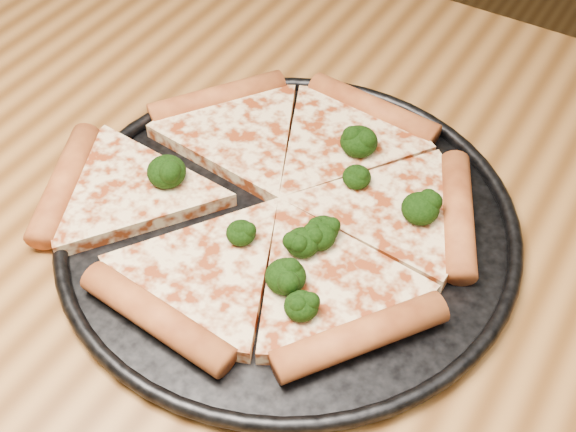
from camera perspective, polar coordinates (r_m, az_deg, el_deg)
The scene contains 4 objects.
dining_table at distance 0.77m, azimuth -3.26°, elevation -5.03°, with size 1.20×0.90×0.75m.
pizza_pan at distance 0.69m, azimuth 0.00°, elevation -0.46°, with size 0.42×0.42×0.02m.
pizza at distance 0.69m, azimuth -1.24°, elevation 1.25°, with size 0.41×0.36×0.03m.
broccoli_florets at distance 0.67m, azimuth 1.33°, elevation 0.36°, with size 0.25×0.23×0.03m.
Camera 1 is at (0.28, -0.38, 1.26)m, focal length 47.61 mm.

